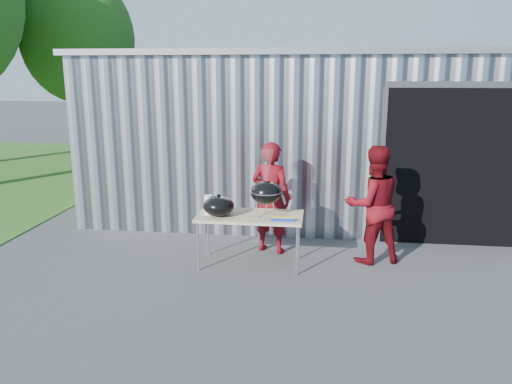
# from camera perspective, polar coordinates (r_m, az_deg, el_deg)

# --- Properties ---
(ground) EXTENTS (80.00, 80.00, 0.00)m
(ground) POSITION_cam_1_polar(r_m,az_deg,el_deg) (7.00, -2.09, -9.43)
(ground) COLOR #3C3C3F
(building) EXTENTS (8.20, 6.20, 3.10)m
(building) POSITION_cam_1_polar(r_m,az_deg,el_deg) (11.01, 6.54, 7.23)
(building) COLOR silver
(building) RESTS_ON ground
(tree_far) EXTENTS (3.47, 3.47, 5.74)m
(tree_far) POSITION_cam_1_polar(r_m,az_deg,el_deg) (17.15, -19.67, 16.12)
(tree_far) COLOR #442D19
(tree_far) RESTS_ON ground
(folding_table) EXTENTS (1.50, 0.75, 0.75)m
(folding_table) POSITION_cam_1_polar(r_m,az_deg,el_deg) (7.13, -0.69, -2.94)
(folding_table) COLOR tan
(folding_table) RESTS_ON ground
(kettle_grill) EXTENTS (0.44, 0.44, 0.94)m
(kettle_grill) POSITION_cam_1_polar(r_m,az_deg,el_deg) (6.97, 1.15, 0.59)
(kettle_grill) COLOR black
(kettle_grill) RESTS_ON folding_table
(grill_lid) EXTENTS (0.44, 0.44, 0.32)m
(grill_lid) POSITION_cam_1_polar(r_m,az_deg,el_deg) (7.05, -4.28, -1.60)
(grill_lid) COLOR black
(grill_lid) RESTS_ON folding_table
(paper_towels) EXTENTS (0.12, 0.12, 0.28)m
(paper_towels) POSITION_cam_1_polar(r_m,az_deg,el_deg) (7.13, -5.45, -1.48)
(paper_towels) COLOR white
(paper_towels) RESTS_ON folding_table
(white_tub) EXTENTS (0.20, 0.15, 0.10)m
(white_tub) POSITION_cam_1_polar(r_m,az_deg,el_deg) (7.35, -4.76, -1.74)
(white_tub) COLOR white
(white_tub) RESTS_ON folding_table
(foil_box) EXTENTS (0.32, 0.05, 0.06)m
(foil_box) POSITION_cam_1_polar(r_m,az_deg,el_deg) (6.82, 3.05, -3.10)
(foil_box) COLOR #192AA7
(foil_box) RESTS_ON folding_table
(person_cook) EXTENTS (0.73, 0.59, 1.72)m
(person_cook) POSITION_cam_1_polar(r_m,az_deg,el_deg) (7.63, 1.71, -0.65)
(person_cook) COLOR #600A11
(person_cook) RESTS_ON ground
(person_bystander) EXTENTS (1.00, 0.88, 1.73)m
(person_bystander) POSITION_cam_1_polar(r_m,az_deg,el_deg) (7.41, 13.23, -1.42)
(person_bystander) COLOR #600A11
(person_bystander) RESTS_ON ground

